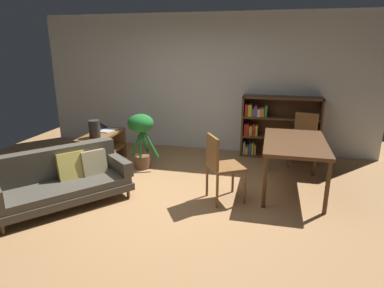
# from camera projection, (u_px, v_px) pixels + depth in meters

# --- Properties ---
(ground_plane) EXTENTS (8.16, 8.16, 0.00)m
(ground_plane) POSITION_uv_depth(u_px,v_px,m) (162.00, 204.00, 4.49)
(ground_plane) COLOR #A87A4C
(back_wall_panel) EXTENTS (6.80, 0.10, 2.70)m
(back_wall_panel) POSITION_uv_depth(u_px,v_px,m) (203.00, 84.00, 6.62)
(back_wall_panel) COLOR silver
(back_wall_panel) RESTS_ON ground_plane
(fabric_couch) EXTENTS (1.68, 1.81, 0.75)m
(fabric_couch) POSITION_uv_depth(u_px,v_px,m) (63.00, 179.00, 4.45)
(fabric_couch) COLOR #56351E
(fabric_couch) RESTS_ON ground_plane
(media_console) EXTENTS (0.46, 1.05, 0.57)m
(media_console) POSITION_uv_depth(u_px,v_px,m) (102.00, 150.00, 5.94)
(media_console) COLOR brown
(media_console) RESTS_ON ground_plane
(open_laptop) EXTENTS (0.49, 0.40, 0.11)m
(open_laptop) POSITION_uv_depth(u_px,v_px,m) (104.00, 129.00, 6.09)
(open_laptop) COLOR silver
(open_laptop) RESTS_ON media_console
(desk_speaker) EXTENTS (0.19, 0.19, 0.30)m
(desk_speaker) POSITION_uv_depth(u_px,v_px,m) (95.00, 129.00, 5.60)
(desk_speaker) COLOR #2D2823
(desk_speaker) RESTS_ON media_console
(potted_floor_plant) EXTENTS (0.55, 0.47, 0.97)m
(potted_floor_plant) POSITION_uv_depth(u_px,v_px,m) (141.00, 132.00, 5.65)
(potted_floor_plant) COLOR brown
(potted_floor_plant) RESTS_ON ground_plane
(dining_table) EXTENTS (0.87, 1.44, 0.76)m
(dining_table) POSITION_uv_depth(u_px,v_px,m) (295.00, 146.00, 4.75)
(dining_table) COLOR #56351E
(dining_table) RESTS_ON ground_plane
(dining_chair_near) EXTENTS (0.59, 0.59, 0.94)m
(dining_chair_near) POSITION_uv_depth(u_px,v_px,m) (221.00, 164.00, 4.46)
(dining_chair_near) COLOR brown
(dining_chair_near) RESTS_ON ground_plane
(dining_chair_far) EXTENTS (0.51, 0.47, 0.95)m
(dining_chair_far) POSITION_uv_depth(u_px,v_px,m) (304.00, 137.00, 5.82)
(dining_chair_far) COLOR brown
(dining_chair_far) RESTS_ON ground_plane
(bookshelf) EXTENTS (1.46, 0.34, 1.17)m
(bookshelf) POSITION_uv_depth(u_px,v_px,m) (275.00, 126.00, 6.33)
(bookshelf) COLOR #56351E
(bookshelf) RESTS_ON ground_plane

